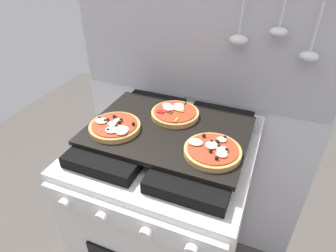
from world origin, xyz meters
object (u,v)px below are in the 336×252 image
at_px(pizza_left, 115,127).
at_px(pizza_center, 175,113).
at_px(stove, 168,217).
at_px(baking_tray, 168,130).
at_px(pizza_right, 213,150).

height_order(pizza_left, pizza_center, pizza_left).
bearing_deg(pizza_center, stove, -84.73).
distance_m(baking_tray, pizza_center, 0.09).
bearing_deg(pizza_right, pizza_center, 138.80).
bearing_deg(baking_tray, stove, -90.00).
relative_size(stove, pizza_center, 5.17).
bearing_deg(pizza_center, pizza_right, -41.20).
bearing_deg(baking_tray, pizza_right, -23.12).
bearing_deg(pizza_right, baking_tray, 156.88).
bearing_deg(baking_tray, pizza_center, 95.37).
xyz_separation_m(baking_tray, pizza_right, (0.18, -0.08, 0.02)).
bearing_deg(pizza_left, baking_tray, 24.73).
bearing_deg(pizza_left, pizza_right, 0.06).
height_order(pizza_right, pizza_center, pizza_right).
bearing_deg(pizza_center, pizza_left, -133.96).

